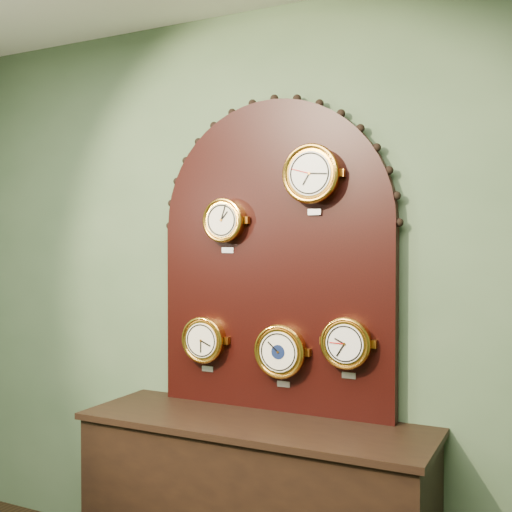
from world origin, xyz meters
The scene contains 7 objects.
wall_back centered at (0.00, 2.50, 1.40)m, with size 4.00×4.00×0.00m, color #465E40.
display_board centered at (0.00, 2.45, 1.63)m, with size 1.26×0.06×1.53m.
roman_clock centered at (-0.24, 2.38, 1.75)m, with size 0.22×0.08×0.27m.
arabic_clock centered at (0.22, 2.38, 1.96)m, with size 0.28×0.08×0.32m.
hygrometer centered at (-0.36, 2.38, 1.15)m, with size 0.23×0.08×0.28m.
barometer centered at (0.07, 2.38, 1.13)m, with size 0.26×0.08×0.31m.
tide_clock centered at (0.39, 2.38, 1.19)m, with size 0.24×0.08×0.29m.
Camera 1 is at (1.27, -0.31, 1.64)m, focal length 44.01 mm.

